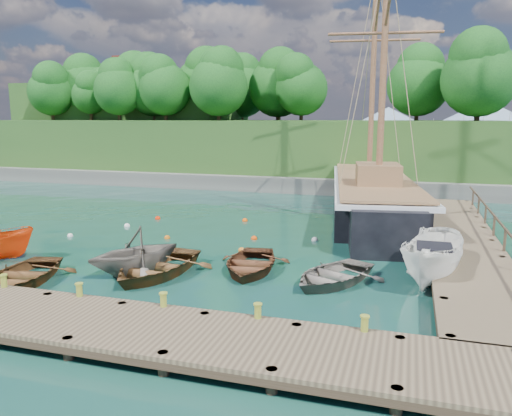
# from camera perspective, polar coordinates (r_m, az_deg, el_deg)

# --- Properties ---
(ground) EXTENTS (160.00, 160.00, 0.00)m
(ground) POSITION_cam_1_polar(r_m,az_deg,el_deg) (21.06, -8.86, -7.14)
(ground) COLOR #123C37
(ground) RESTS_ON ground
(dock_near) EXTENTS (20.00, 3.20, 1.10)m
(dock_near) POSITION_cam_1_polar(r_m,az_deg,el_deg) (14.65, -13.09, -13.44)
(dock_near) COLOR #4D4030
(dock_near) RESTS_ON ground
(dock_east) EXTENTS (3.20, 24.00, 1.10)m
(dock_east) POSITION_cam_1_polar(r_m,az_deg,el_deg) (25.80, 22.46, -3.56)
(dock_east) COLOR #4D4030
(dock_east) RESTS_ON ground
(bollard_0) EXTENTS (0.26, 0.26, 0.45)m
(bollard_0) POSITION_cam_1_polar(r_m,az_deg,el_deg) (19.32, -26.67, -9.76)
(bollard_0) COLOR olive
(bollard_0) RESTS_ON ground
(bollard_1) EXTENTS (0.26, 0.26, 0.45)m
(bollard_1) POSITION_cam_1_polar(r_m,az_deg,el_deg) (17.45, -19.38, -11.35)
(bollard_1) COLOR olive
(bollard_1) RESTS_ON ground
(bollard_2) EXTENTS (0.26, 0.26, 0.45)m
(bollard_2) POSITION_cam_1_polar(r_m,az_deg,el_deg) (15.94, -10.44, -13.03)
(bollard_2) COLOR olive
(bollard_2) RESTS_ON ground
(bollard_3) EXTENTS (0.26, 0.26, 0.45)m
(bollard_3) POSITION_cam_1_polar(r_m,az_deg,el_deg) (14.88, 0.21, -14.60)
(bollard_3) COLOR olive
(bollard_3) RESTS_ON ground
(bollard_4) EXTENTS (0.26, 0.26, 0.45)m
(bollard_4) POSITION_cam_1_polar(r_m,az_deg,el_deg) (14.38, 12.18, -15.78)
(bollard_4) COLOR olive
(bollard_4) RESTS_ON ground
(rowboat_0) EXTENTS (4.04, 4.98, 0.91)m
(rowboat_0) POSITION_cam_1_polar(r_m,az_deg,el_deg) (21.32, -25.18, -7.80)
(rowboat_0) COLOR #563419
(rowboat_0) RESTS_ON ground
(rowboat_1) EXTENTS (4.92, 5.09, 2.05)m
(rowboat_1) POSITION_cam_1_polar(r_m,az_deg,el_deg) (21.12, -13.58, -7.26)
(rowboat_1) COLOR #696157
(rowboat_1) RESTS_ON ground
(rowboat_2) EXTENTS (3.98, 5.22, 1.01)m
(rowboat_2) POSITION_cam_1_polar(r_m,az_deg,el_deg) (20.71, -11.39, -7.52)
(rowboat_2) COLOR brown
(rowboat_2) RESTS_ON ground
(rowboat_3) EXTENTS (4.52, 5.09, 0.87)m
(rowboat_3) POSITION_cam_1_polar(r_m,az_deg,el_deg) (19.62, 8.68, -8.45)
(rowboat_3) COLOR #6E655C
(rowboat_3) RESTS_ON ground
(rowboat_4) EXTENTS (3.57, 4.63, 0.89)m
(rowboat_4) POSITION_cam_1_polar(r_m,az_deg,el_deg) (20.85, -0.69, -7.19)
(rowboat_4) COLOR #522D19
(rowboat_4) RESTS_ON ground
(cabin_boat_white) EXTENTS (3.13, 5.63, 2.05)m
(cabin_boat_white) POSITION_cam_1_polar(r_m,az_deg,el_deg) (20.64, 19.49, -7.98)
(cabin_boat_white) COLOR white
(cabin_boat_white) RESTS_ON ground
(schooner) EXTENTS (7.60, 26.69, 19.48)m
(schooner) POSITION_cam_1_polar(r_m,az_deg,el_deg) (32.64, 13.14, 0.88)
(schooner) COLOR black
(schooner) RESTS_ON ground
(mooring_buoy_0) EXTENTS (0.30, 0.30, 0.30)m
(mooring_buoy_0) POSITION_cam_1_polar(r_m,az_deg,el_deg) (28.53, -20.47, -3.05)
(mooring_buoy_0) COLOR silver
(mooring_buoy_0) RESTS_ON ground
(mooring_buoy_1) EXTENTS (0.31, 0.31, 0.31)m
(mooring_buoy_1) POSITION_cam_1_polar(r_m,az_deg,el_deg) (26.71, -10.11, -3.43)
(mooring_buoy_1) COLOR orange
(mooring_buoy_1) RESTS_ON ground
(mooring_buoy_2) EXTENTS (0.34, 0.34, 0.34)m
(mooring_buoy_2) POSITION_cam_1_polar(r_m,az_deg,el_deg) (26.12, -0.22, -3.58)
(mooring_buoy_2) COLOR #DE4007
(mooring_buoy_2) RESTS_ON ground
(mooring_buoy_3) EXTENTS (0.35, 0.35, 0.35)m
(mooring_buoy_3) POSITION_cam_1_polar(r_m,az_deg,el_deg) (25.99, 6.73, -3.73)
(mooring_buoy_3) COLOR silver
(mooring_buoy_3) RESTS_ON ground
(mooring_buoy_4) EXTENTS (0.34, 0.34, 0.34)m
(mooring_buoy_4) POSITION_cam_1_polar(r_m,az_deg,el_deg) (31.87, -11.16, -1.24)
(mooring_buoy_4) COLOR #F02200
(mooring_buoy_4) RESTS_ON ground
(mooring_buoy_5) EXTENTS (0.33, 0.33, 0.33)m
(mooring_buoy_5) POSITION_cam_1_polar(r_m,az_deg,el_deg) (30.64, -1.28, -1.50)
(mooring_buoy_5) COLOR #EE4F04
(mooring_buoy_5) RESTS_ON ground
(mooring_buoy_6) EXTENTS (0.34, 0.34, 0.34)m
(mooring_buoy_6) POSITION_cam_1_polar(r_m,az_deg,el_deg) (30.07, -14.51, -2.06)
(mooring_buoy_6) COLOR silver
(mooring_buoy_6) RESTS_ON ground
(mooring_buoy_7) EXTENTS (0.32, 0.32, 0.32)m
(mooring_buoy_7) POSITION_cam_1_polar(r_m,az_deg,el_deg) (23.87, -1.67, -4.93)
(mooring_buoy_7) COLOR orange
(mooring_buoy_7) RESTS_ON ground
(headland) EXTENTS (51.00, 19.31, 12.90)m
(headland) POSITION_cam_1_polar(r_m,az_deg,el_deg) (53.98, -6.74, 9.45)
(headland) COLOR #474744
(headland) RESTS_ON ground
(distant_ridge) EXTENTS (117.00, 40.00, 10.00)m
(distant_ridge) POSITION_cam_1_polar(r_m,az_deg,el_deg) (88.15, 14.34, 8.73)
(distant_ridge) COLOR #728CA5
(distant_ridge) RESTS_ON ground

